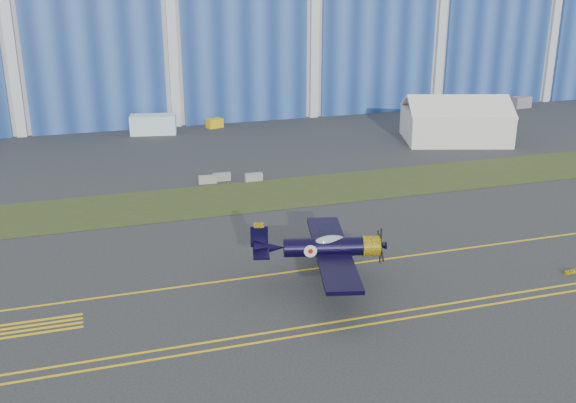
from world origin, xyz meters
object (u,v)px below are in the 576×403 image
object	(u,v)px
tent	(456,118)
shipping_container	(153,125)
tug	(215,123)
warbird	(324,247)

from	to	relation	value
tent	shipping_container	bearing A→B (deg)	174.55
tug	tent	bearing A→B (deg)	-49.18
shipping_container	tug	distance (m)	9.37
shipping_container	warbird	bearing A→B (deg)	-72.18
warbird	tug	size ratio (longest dim) A/B	6.94
tent	tug	size ratio (longest dim) A/B	7.03
shipping_container	tug	world-z (taller)	shipping_container
warbird	tent	bearing A→B (deg)	61.79
warbird	tent	xyz separation A→B (m)	(32.97, 36.78, 0.08)
warbird	shipping_container	distance (m)	53.55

